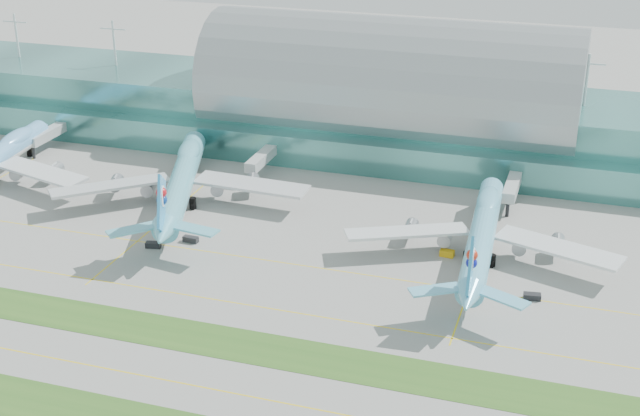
% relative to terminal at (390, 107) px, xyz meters
% --- Properties ---
extents(ground, '(700.00, 700.00, 0.00)m').
position_rel_terminal_xyz_m(ground, '(-0.01, -128.79, -14.23)').
color(ground, gray).
rests_on(ground, ground).
extents(terminal, '(340.00, 69.10, 36.00)m').
position_rel_terminal_xyz_m(terminal, '(0.00, 0.00, 0.00)').
color(terminal, '#3D7A75').
rests_on(terminal, ground).
extents(grass_strip_far, '(420.00, 12.00, 0.08)m').
position_rel_terminal_xyz_m(grass_strip_far, '(-0.01, -126.79, -14.19)').
color(grass_strip_far, '#2D591E').
rests_on(grass_strip_far, ground).
extents(taxiline_b, '(420.00, 0.35, 0.01)m').
position_rel_terminal_xyz_m(taxiline_b, '(-0.01, -142.79, -14.22)').
color(taxiline_b, yellow).
rests_on(taxiline_b, ground).
extents(taxiline_c, '(420.00, 0.35, 0.01)m').
position_rel_terminal_xyz_m(taxiline_c, '(-0.01, -110.79, -14.22)').
color(taxiline_c, yellow).
rests_on(taxiline_c, ground).
extents(taxiline_d, '(420.00, 0.35, 0.01)m').
position_rel_terminal_xyz_m(taxiline_d, '(-0.01, -88.79, -14.22)').
color(taxiline_d, yellow).
rests_on(taxiline_d, ground).
extents(airliner_b, '(68.59, 79.76, 22.66)m').
position_rel_terminal_xyz_m(airliner_b, '(-44.64, -61.75, -7.24)').
color(airliner_b, '#5AB3C6').
rests_on(airliner_b, ground).
extents(airliner_c, '(67.46, 76.70, 21.10)m').
position_rel_terminal_xyz_m(airliner_c, '(40.79, -70.77, -7.72)').
color(airliner_c, '#64BCDD').
rests_on(airliner_c, ground).
extents(gse_c, '(4.12, 2.60, 1.47)m').
position_rel_terminal_xyz_m(gse_c, '(-38.84, -90.86, -13.49)').
color(gse_c, black).
rests_on(gse_c, ground).
extents(gse_d, '(4.02, 1.88, 1.54)m').
position_rel_terminal_xyz_m(gse_d, '(-31.22, -85.07, -13.46)').
color(gse_d, black).
rests_on(gse_d, ground).
extents(gse_e, '(3.62, 2.21, 1.62)m').
position_rel_terminal_xyz_m(gse_e, '(32.83, -73.00, -13.42)').
color(gse_e, '#DDA20D').
rests_on(gse_e, ground).
extents(gse_f, '(4.11, 2.50, 1.38)m').
position_rel_terminal_xyz_m(gse_f, '(55.05, -88.71, -13.54)').
color(gse_f, black).
rests_on(gse_f, ground).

